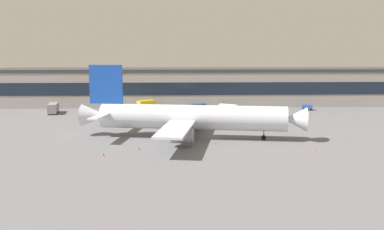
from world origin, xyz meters
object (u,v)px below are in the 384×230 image
Objects in this scene: belt_loader at (228,107)px; traffic_cone_2 at (215,143)px; baggage_tug at (307,107)px; fuel_truck at (53,108)px; crew_van at (198,107)px; airliner at (189,117)px; traffic_cone_3 at (138,148)px; stair_truck at (146,105)px; traffic_cone_0 at (315,151)px; traffic_cone_1 at (103,154)px.

belt_loader reaches higher than traffic_cone_2.
baggage_tug is at bearing -3.96° from belt_loader.
crew_van is at bearing 5.07° from fuel_truck.
fuel_truck is at bearing 135.00° from traffic_cone_2.
belt_loader is (15.11, 48.23, -3.91)m from airliner.
crew_van is 60.36m from traffic_cone_3.
traffic_cone_3 is at bearing -87.96° from stair_truck.
stair_truck is 30.60m from fuel_truck.
stair_truck is 1.12× the size of crew_van.
traffic_cone_0 is at bearing -80.59° from belt_loader.
stair_truck is 8.76× the size of traffic_cone_3.
traffic_cone_3 is (-11.21, -12.09, -4.70)m from airliner.
fuel_truck reaches higher than belt_loader.
baggage_tug is 0.62× the size of belt_loader.
traffic_cone_1 is (-22.57, -63.32, -1.12)m from crew_van.
airliner is 90.09× the size of traffic_cone_0.
belt_loader is at bearing 2.31° from stair_truck.
airliner is 80.37× the size of traffic_cone_1.
baggage_tug reaches higher than traffic_cone_3.
fuel_truck is (-43.46, 41.84, -3.18)m from airliner.
fuel_truck is 12.18× the size of traffic_cone_3.
airliner is 63.02m from baggage_tug.
traffic_cone_2 is at bearing 23.09° from traffic_cone_1.
stair_truck is 0.96× the size of belt_loader.
stair_truck is at bearing 105.80° from airliner.
stair_truck reaches higher than traffic_cone_3.
fuel_truck is at bearing -173.78° from belt_loader.
belt_loader is 9.11× the size of traffic_cone_3.
stair_truck is 9.26× the size of traffic_cone_1.
crew_van is at bearing 84.15° from airliner.
baggage_tug is 37.82m from crew_van.
stair_truck is 55.87m from baggage_tug.
baggage_tug is at bearing 0.32° from crew_van.
crew_van reaches higher than baggage_tug.
belt_loader reaches higher than traffic_cone_3.
traffic_cone_0 is at bearing 1.60° from traffic_cone_1.
crew_van reaches higher than belt_loader.
stair_truck is 57.52m from traffic_cone_2.
traffic_cone_0 is (69.22, -57.83, -1.58)m from fuel_truck.
belt_loader is 0.75× the size of fuel_truck.
airliner reaches higher than traffic_cone_2.
belt_loader is at bearing 6.22° from fuel_truck.
stair_truck reaches higher than fuel_truck.
airliner reaches higher than crew_van.
traffic_cone_2 is (-20.16, 8.77, -0.02)m from traffic_cone_0.
airliner is at bearing 127.81° from traffic_cone_2.
airliner is 60.42m from fuel_truck.
crew_van is (-10.39, -2.11, 0.31)m from belt_loader.
crew_van is (48.19, 4.28, -0.42)m from fuel_truck.
stair_truck is at bearing 176.95° from crew_van.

